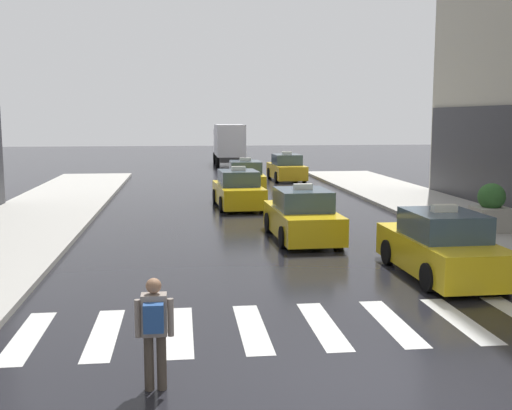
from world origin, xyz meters
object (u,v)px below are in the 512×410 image
object	(u,v)px
taxi_fourth	(245,178)
planter_mid_block	(491,210)
pedestrian_with_backpack	(154,325)
taxi_fifth	(286,169)
taxi_third	(238,191)
taxi_lead	(441,247)
box_truck	(229,143)
taxi_second	(302,217)

from	to	relation	value
taxi_fourth	planter_mid_block	xyz separation A→B (m)	(6.83, -13.48, 0.15)
pedestrian_with_backpack	taxi_fifth	bearing A→B (deg)	76.98
planter_mid_block	taxi_third	bearing A→B (deg)	135.44
taxi_lead	pedestrian_with_backpack	xyz separation A→B (m)	(-6.75, -5.83, 0.25)
taxi_fourth	box_truck	bearing A→B (deg)	88.40
taxi_third	taxi_fourth	xyz separation A→B (m)	(0.90, 5.86, 0.00)
taxi_third	taxi_fifth	xyz separation A→B (m)	(4.10, 11.68, 0.00)
planter_mid_block	taxi_fourth	bearing A→B (deg)	116.88
taxi_lead	taxi_second	distance (m)	5.70
taxi_third	pedestrian_with_backpack	xyz separation A→B (m)	(-2.86, -18.43, 0.25)
box_truck	pedestrian_with_backpack	distance (m)	42.98
taxi_second	planter_mid_block	distance (m)	6.34
taxi_third	planter_mid_block	world-z (taller)	taxi_third
taxi_lead	box_truck	xyz separation A→B (m)	(-2.47, 36.93, 1.13)
taxi_fifth	pedestrian_with_backpack	bearing A→B (deg)	-103.02
taxi_second	box_truck	world-z (taller)	box_truck
taxi_third	taxi_fourth	size ratio (longest dim) A/B	1.01
taxi_fourth	pedestrian_with_backpack	size ratio (longest dim) A/B	2.77
taxi_fifth	planter_mid_block	world-z (taller)	taxi_fifth
pedestrian_with_backpack	box_truck	bearing A→B (deg)	84.28
taxi_lead	planter_mid_block	size ratio (longest dim) A/B	2.85
taxi_lead	taxi_fifth	size ratio (longest dim) A/B	0.99
taxi_fourth	taxi_fifth	distance (m)	6.64
planter_mid_block	box_truck	bearing A→B (deg)	101.18
taxi_third	taxi_lead	bearing A→B (deg)	-72.83
taxi_second	pedestrian_with_backpack	world-z (taller)	taxi_second
taxi_fourth	box_truck	size ratio (longest dim) A/B	0.61
pedestrian_with_backpack	planter_mid_block	bearing A→B (deg)	45.58
pedestrian_with_backpack	taxi_second	bearing A→B (deg)	68.79
taxi_third	taxi_fifth	size ratio (longest dim) A/B	1.01
box_truck	taxi_lead	bearing A→B (deg)	-86.17
planter_mid_block	taxi_fifth	bearing A→B (deg)	100.66
taxi_lead	taxi_second	bearing A→B (deg)	115.97
taxi_lead	taxi_second	xyz separation A→B (m)	(-2.50, 5.13, 0.00)
taxi_lead	taxi_fifth	xyz separation A→B (m)	(0.21, 24.27, 0.00)
taxi_fifth	taxi_lead	bearing A→B (deg)	-90.50
taxi_second	taxi_third	world-z (taller)	same
planter_mid_block	taxi_lead	bearing A→B (deg)	-127.67
box_truck	planter_mid_block	world-z (taller)	box_truck
box_truck	taxi_third	bearing A→B (deg)	-93.34
taxi_fifth	planter_mid_block	xyz separation A→B (m)	(3.63, -19.29, 0.15)
taxi_fourth	taxi_fifth	xyz separation A→B (m)	(3.20, 5.82, 0.00)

